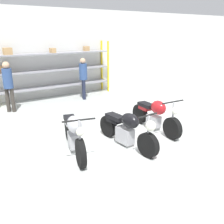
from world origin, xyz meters
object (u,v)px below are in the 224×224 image
(motorcycle_red, at_px, (155,115))
(person_browsing, at_px, (83,75))
(motorcycle_black, at_px, (127,129))
(person_near_rack, at_px, (8,83))
(shelving_rack, at_px, (53,69))
(motorcycle_silver, at_px, (74,133))

(motorcycle_red, relative_size, person_browsing, 1.20)
(motorcycle_black, relative_size, person_near_rack, 1.18)
(motorcycle_red, height_order, person_near_rack, person_near_rack)
(person_near_rack, bearing_deg, motorcycle_black, 58.10)
(motorcycle_black, height_order, person_browsing, person_browsing)
(motorcycle_black, distance_m, motorcycle_red, 1.32)
(motorcycle_black, bearing_deg, shelving_rack, 173.18)
(motorcycle_silver, relative_size, motorcycle_red, 1.00)
(motorcycle_red, bearing_deg, motorcycle_silver, -87.45)
(motorcycle_red, bearing_deg, motorcycle_black, -69.94)
(motorcycle_black, bearing_deg, motorcycle_red, 102.57)
(shelving_rack, relative_size, motorcycle_black, 2.40)
(shelving_rack, relative_size, person_browsing, 2.93)
(motorcycle_black, bearing_deg, motorcycle_silver, -113.03)
(motorcycle_silver, distance_m, motorcycle_red, 2.47)
(motorcycle_silver, bearing_deg, motorcycle_red, 103.55)
(shelving_rack, xyz_separation_m, motorcycle_red, (0.99, -5.07, -0.77))
(shelving_rack, height_order, motorcycle_red, shelving_rack)
(motorcycle_silver, relative_size, person_near_rack, 1.16)
(shelving_rack, distance_m, person_near_rack, 2.24)
(motorcycle_red, bearing_deg, shelving_rack, -165.44)
(shelving_rack, xyz_separation_m, person_near_rack, (-1.98, -1.02, -0.20))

